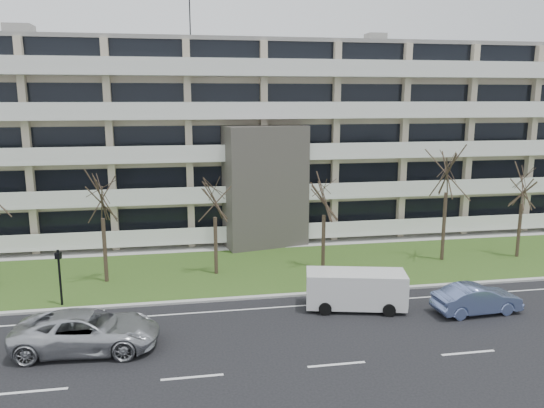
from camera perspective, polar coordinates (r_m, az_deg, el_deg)
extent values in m
plane|color=black|center=(23.40, 6.95, -16.77)|extent=(160.00, 160.00, 0.00)
cube|color=#32551C|center=(35.04, 0.77, -6.87)|extent=(90.00, 10.00, 0.06)
cube|color=#B2B2AD|center=(30.42, 2.55, -9.72)|extent=(90.00, 0.35, 0.12)
cube|color=#B2B2AD|center=(40.22, -0.69, -4.43)|extent=(90.00, 2.00, 0.08)
cube|color=white|center=(29.08, 3.19, -10.86)|extent=(90.00, 0.12, 0.01)
cube|color=#BEAC94|center=(45.75, -2.13, 6.99)|extent=(60.00, 12.00, 15.00)
cube|color=gray|center=(45.80, -2.20, 16.58)|extent=(60.50, 12.50, 0.30)
cube|color=#4C4742|center=(39.23, -0.70, 1.84)|extent=(6.39, 3.69, 9.00)
cube|color=black|center=(39.53, -0.65, -1.78)|extent=(4.92, 1.19, 3.50)
cube|color=gray|center=(46.96, -25.52, 16.31)|extent=(2.00, 2.00, 1.20)
cylinder|color=black|center=(45.60, -8.81, 18.82)|extent=(0.10, 0.10, 3.50)
cube|color=black|center=(40.65, -0.92, -1.27)|extent=(58.00, 0.10, 1.80)
cube|color=white|center=(40.35, -0.76, -3.55)|extent=(58.00, 1.40, 0.22)
cube|color=white|center=(39.58, -0.61, -2.95)|extent=(58.00, 0.08, 1.00)
cube|color=black|center=(40.10, -0.93, 2.92)|extent=(58.00, 0.10, 1.80)
cube|color=white|center=(39.68, -0.77, 0.63)|extent=(58.00, 1.40, 0.22)
cube|color=white|center=(38.94, -0.62, 1.33)|extent=(58.00, 0.08, 1.00)
cube|color=black|center=(39.76, -0.94, 7.20)|extent=(58.00, 0.10, 1.80)
cube|color=white|center=(39.23, -0.78, 4.94)|extent=(58.00, 1.40, 0.22)
cube|color=white|center=(38.53, -0.63, 5.72)|extent=(58.00, 0.08, 1.00)
cube|color=black|center=(39.66, -0.96, 11.53)|extent=(58.00, 0.10, 1.80)
cube|color=white|center=(39.01, -0.79, 9.32)|extent=(58.00, 1.40, 0.22)
cube|color=white|center=(38.35, -0.64, 10.19)|extent=(58.00, 0.08, 1.00)
cube|color=black|center=(39.78, -0.97, 15.85)|extent=(58.00, 0.10, 1.80)
cube|color=white|center=(39.02, -0.80, 13.73)|extent=(58.00, 1.40, 0.22)
cube|color=white|center=(38.41, -0.65, 14.67)|extent=(58.00, 0.08, 1.00)
imported|color=#B7B9BF|center=(25.44, -19.27, -12.77)|extent=(6.47, 3.36, 1.74)
imported|color=#6679B1|center=(29.85, 21.17, -9.51)|extent=(4.64, 1.86, 1.50)
cube|color=silver|center=(28.65, 8.98, -8.98)|extent=(5.48, 3.04, 1.82)
cube|color=black|center=(28.47, 9.01, -7.99)|extent=(5.07, 2.82, 0.67)
cube|color=silver|center=(29.05, 13.84, -9.19)|extent=(0.74, 1.85, 1.15)
cylinder|color=black|center=(27.91, 5.73, -11.15)|extent=(0.71, 0.39, 0.67)
cylinder|color=black|center=(29.69, 5.57, -9.73)|extent=(0.71, 0.39, 0.67)
cylinder|color=black|center=(28.26, 12.48, -11.08)|extent=(0.71, 0.39, 0.67)
cylinder|color=black|center=(30.02, 11.89, -9.69)|extent=(0.71, 0.39, 0.67)
cylinder|color=black|center=(30.64, -21.84, -7.42)|extent=(0.12, 0.12, 3.12)
cube|color=black|center=(30.28, -22.02, -5.17)|extent=(0.35, 0.31, 0.33)
sphere|color=red|center=(30.28, -22.02, -5.17)|extent=(0.15, 0.15, 0.15)
cylinder|color=#382B21|center=(33.44, -17.53, -4.81)|extent=(0.24, 0.24, 3.96)
cylinder|color=#382B21|center=(33.54, -6.08, -4.51)|extent=(0.24, 0.24, 3.71)
cylinder|color=#382B21|center=(34.56, 5.54, -4.12)|extent=(0.24, 0.24, 3.59)
cylinder|color=#382B21|center=(37.89, 17.99, -2.35)|extent=(0.24, 0.24, 4.74)
cylinder|color=#382B21|center=(40.68, 25.04, -2.62)|extent=(0.24, 0.24, 3.82)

